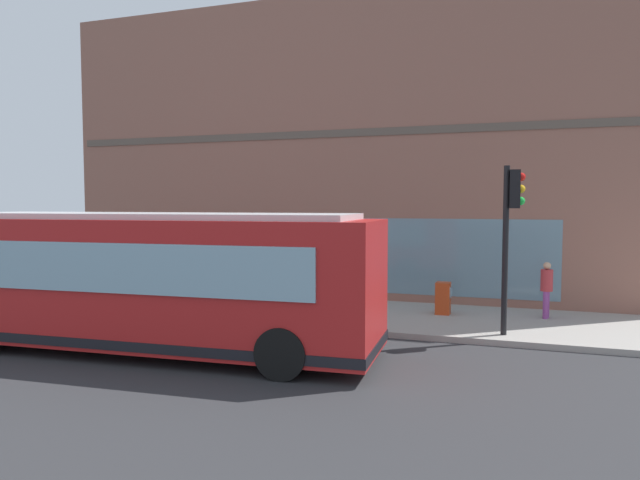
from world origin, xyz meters
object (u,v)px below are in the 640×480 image
at_px(city_bus_nearside, 152,282).
at_px(pedestrian_walking_along_curb, 63,275).
at_px(pedestrian_near_building_entrance, 208,273).
at_px(newspaper_vending_box, 443,298).
at_px(traffic_light_near_corner, 511,218).
at_px(pedestrian_by_light_pole, 187,270).
at_px(fire_hydrant, 292,292).
at_px(pedestrian_near_hydrant, 547,286).

xyz_separation_m(city_bus_nearside, pedestrian_walking_along_curb, (3.64, 5.86, -0.51)).
xyz_separation_m(pedestrian_near_building_entrance, newspaper_vending_box, (1.23, -6.83, -0.60)).
bearing_deg(pedestrian_walking_along_curb, newspaper_vending_box, -80.06).
distance_m(traffic_light_near_corner, newspaper_vending_box, 3.63).
height_order(traffic_light_near_corner, newspaper_vending_box, traffic_light_near_corner).
bearing_deg(city_bus_nearside, pedestrian_by_light_pole, 25.49).
xyz_separation_m(fire_hydrant, pedestrian_by_light_pole, (0.05, 3.79, 0.55)).
relative_size(pedestrian_walking_along_curb, pedestrian_near_building_entrance, 0.86).
distance_m(traffic_light_near_corner, fire_hydrant, 7.29).
bearing_deg(city_bus_nearside, pedestrian_walking_along_curb, 58.13).
bearing_deg(newspaper_vending_box, traffic_light_near_corner, -139.66).
relative_size(city_bus_nearside, pedestrian_by_light_pole, 6.35).
bearing_deg(fire_hydrant, newspaper_vending_box, -92.29).
xyz_separation_m(city_bus_nearside, pedestrian_near_building_entrance, (4.43, 1.17, -0.35)).
bearing_deg(pedestrian_near_building_entrance, newspaper_vending_box, -79.78).
distance_m(city_bus_nearside, pedestrian_walking_along_curb, 6.92).
bearing_deg(pedestrian_walking_along_curb, fire_hydrant, -72.11).
distance_m(city_bus_nearside, fire_hydrant, 6.02).
height_order(fire_hydrant, pedestrian_near_building_entrance, pedestrian_near_building_entrance).
bearing_deg(traffic_light_near_corner, pedestrian_near_hydrant, -21.11).
bearing_deg(traffic_light_near_corner, city_bus_nearside, 115.46).
bearing_deg(pedestrian_near_hydrant, traffic_light_near_corner, 158.89).
distance_m(city_bus_nearside, pedestrian_by_light_pole, 6.55).
relative_size(traffic_light_near_corner, pedestrian_near_hydrant, 2.61).
bearing_deg(pedestrian_walking_along_curb, pedestrian_near_hydrant, -80.74).
distance_m(pedestrian_near_building_entrance, pedestrian_near_hydrant, 9.68).
bearing_deg(pedestrian_near_hydrant, pedestrian_by_light_pole, 90.34).
height_order(pedestrian_near_building_entrance, pedestrian_near_hydrant, pedestrian_near_building_entrance).
xyz_separation_m(traffic_light_near_corner, pedestrian_walking_along_curb, (0.09, 13.31, -1.90)).
xyz_separation_m(city_bus_nearside, pedestrian_near_hydrant, (5.97, -8.38, -0.53)).
bearing_deg(pedestrian_near_building_entrance, pedestrian_walking_along_curb, 99.54).
height_order(city_bus_nearside, pedestrian_near_hydrant, city_bus_nearside).
height_order(pedestrian_walking_along_curb, pedestrian_by_light_pole, pedestrian_by_light_pole).
height_order(fire_hydrant, newspaper_vending_box, newspaper_vending_box).
relative_size(city_bus_nearside, fire_hydrant, 13.74).
bearing_deg(pedestrian_by_light_pole, newspaper_vending_box, -91.62).
height_order(city_bus_nearside, traffic_light_near_corner, traffic_light_near_corner).
height_order(pedestrian_near_building_entrance, pedestrian_by_light_pole, pedestrian_near_building_entrance).
bearing_deg(newspaper_vending_box, pedestrian_near_hydrant, -83.62).
bearing_deg(fire_hydrant, traffic_light_near_corner, -109.54).
height_order(traffic_light_near_corner, pedestrian_near_hydrant, traffic_light_near_corner).
relative_size(city_bus_nearside, traffic_light_near_corner, 2.53).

